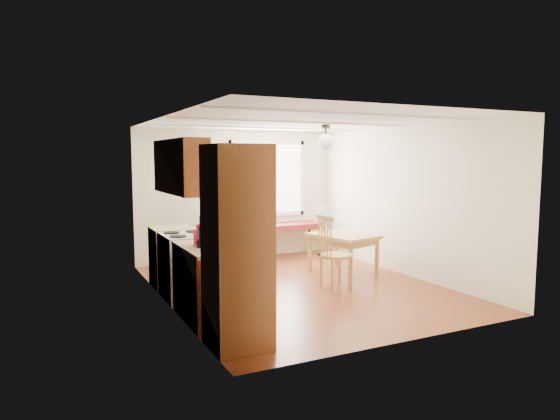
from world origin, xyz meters
TOP-DOWN VIEW (x-y plane):
  - room_shell at (0.00, 0.00)m, footprint 4.60×5.60m
  - kitchen_run at (-1.72, -0.63)m, footprint 0.65×3.40m
  - window_unit at (0.60, 2.47)m, footprint 1.64×0.05m
  - pendant_light at (0.70, 0.40)m, footprint 0.26×0.26m
  - refrigerator at (-0.13, 1.81)m, footprint 0.82×0.82m
  - bench at (0.93, 2.20)m, footprint 1.44×0.55m
  - dining_table at (1.13, 0.50)m, footprint 1.05×1.24m
  - chair at (0.37, -0.30)m, footprint 0.49×0.49m
  - table_lamp at (0.96, 0.88)m, footprint 0.26×0.26m
  - coffee_maker at (-1.72, -0.85)m, footprint 0.26×0.30m
  - kettle at (-1.75, -0.66)m, footprint 0.13×0.13m

SIDE VIEW (x-z plane):
  - dining_table at x=1.13m, z-range 0.23..0.90m
  - bench at x=0.93m, z-range 0.26..0.92m
  - chair at x=0.37m, z-range 0.08..1.19m
  - kitchen_run at x=-1.72m, z-range -0.26..1.94m
  - refrigerator at x=-0.13m, z-range 0.00..1.83m
  - table_lamp at x=0.96m, z-range 0.77..1.23m
  - kettle at x=-1.75m, z-range 0.88..1.13m
  - coffee_maker at x=-1.72m, z-range 0.85..1.23m
  - room_shell at x=0.00m, z-range -0.06..2.56m
  - window_unit at x=0.60m, z-range 0.79..2.31m
  - pendant_light at x=0.70m, z-range 2.04..2.44m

